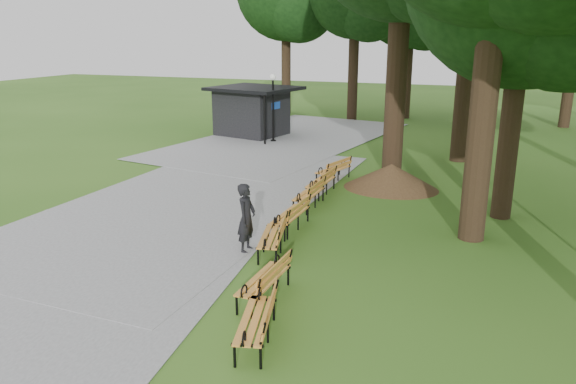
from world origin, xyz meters
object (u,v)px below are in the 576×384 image
(lamp_post, at_px, (273,94))
(bench_5, at_px, (321,182))
(bench_1, at_px, (264,280))
(bench_0, at_px, (255,320))
(bench_6, at_px, (333,170))
(bench_2, at_px, (272,236))
(kiosk, at_px, (252,111))
(dirt_mound, at_px, (391,176))
(bench_4, at_px, (309,194))
(bench_3, at_px, (291,214))
(person, at_px, (246,218))

(lamp_post, bearing_deg, bench_5, -58.51)
(bench_1, bearing_deg, bench_0, 19.41)
(bench_0, height_order, bench_5, same)
(bench_6, bearing_deg, bench_2, 19.66)
(bench_1, height_order, bench_2, same)
(bench_5, bearing_deg, kiosk, -142.20)
(lamp_post, height_order, bench_1, lamp_post)
(bench_6, bearing_deg, kiosk, -122.95)
(dirt_mound, relative_size, bench_6, 1.51)
(dirt_mound, xyz_separation_m, bench_5, (-2.17, -1.59, -0.01))
(bench_0, bearing_deg, bench_5, 176.09)
(bench_2, bearing_deg, bench_5, 170.73)
(dirt_mound, xyz_separation_m, bench_1, (-0.97, -9.59, -0.01))
(kiosk, xyz_separation_m, bench_4, (7.04, -11.33, -0.89))
(bench_3, height_order, bench_4, same)
(lamp_post, bearing_deg, bench_3, -66.03)
(bench_6, bearing_deg, bench_4, 18.55)
(bench_2, relative_size, bench_3, 1.00)
(bench_2, xyz_separation_m, bench_5, (-0.40, 5.55, 0.00))
(lamp_post, distance_m, bench_1, 17.68)
(lamp_post, xyz_separation_m, bench_6, (5.06, -6.50, -2.02))
(kiosk, xyz_separation_m, bench_0, (8.67, -19.36, -0.89))
(person, height_order, bench_2, person)
(lamp_post, xyz_separation_m, dirt_mound, (7.31, -6.80, -2.01))
(person, distance_m, bench_0, 4.38)
(dirt_mound, bearing_deg, kiosk, 138.15)
(bench_3, bearing_deg, kiosk, -150.35)
(kiosk, height_order, bench_6, kiosk)
(bench_1, xyz_separation_m, bench_2, (-0.80, 2.45, 0.00))
(bench_1, height_order, bench_4, same)
(person, relative_size, bench_1, 0.95)
(bench_3, bearing_deg, bench_1, 14.07)
(dirt_mound, xyz_separation_m, bench_4, (-2.10, -3.15, -0.01))
(lamp_post, distance_m, bench_3, 13.41)
(bench_3, distance_m, bench_6, 5.62)
(dirt_mound, relative_size, bench_4, 1.51)
(kiosk, height_order, bench_0, kiosk)
(kiosk, distance_m, bench_5, 12.02)
(bench_0, distance_m, bench_2, 4.25)
(bench_0, xyz_separation_m, bench_2, (-1.31, 4.05, 0.00))
(bench_0, height_order, bench_4, same)
(bench_2, height_order, bench_4, same)
(bench_1, bearing_deg, dirt_mound, 175.98)
(dirt_mound, height_order, bench_5, dirt_mound)
(kiosk, height_order, lamp_post, lamp_post)
(person, height_order, bench_6, person)
(person, xyz_separation_m, bench_0, (1.94, -3.89, -0.46))
(bench_0, bearing_deg, dirt_mound, 163.63)
(person, bearing_deg, lamp_post, 17.31)
(person, height_order, bench_4, person)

